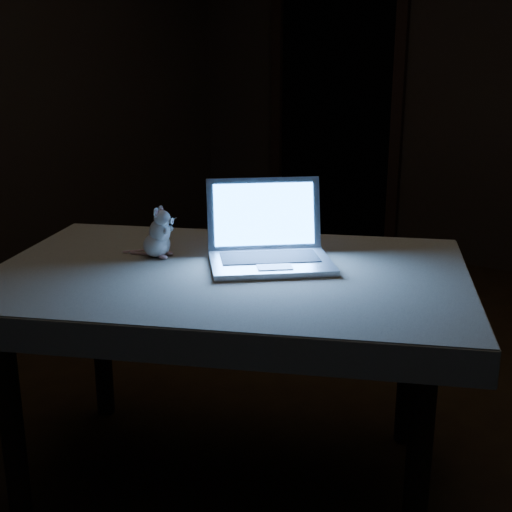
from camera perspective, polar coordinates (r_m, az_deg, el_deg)
The scene contains 7 objects.
floor at distance 2.79m, azimuth 3.09°, elevation -13.55°, with size 5.00×5.00×0.00m, color black.
back_wall at distance 4.76m, azimuth 19.09°, elevation 14.40°, with size 4.50×0.04×2.60m, color black.
doorway at distance 5.16m, azimuth 6.67°, elevation 12.62°, with size 1.06×0.36×2.13m, color black, non-canonical shape.
table at distance 2.29m, azimuth -2.19°, elevation -10.16°, with size 1.38×0.89×0.74m, color black, non-canonical shape.
tablecloth at distance 2.26m, azimuth -3.24°, elevation -1.53°, with size 1.48×0.98×0.10m, color #B8B29A, non-canonical shape.
laptop at distance 2.14m, azimuth 1.28°, elevation 2.45°, with size 0.38×0.34×0.26m, color #B3B2B7, non-canonical shape.
plush_mouse at distance 2.28m, azimuth -8.30°, elevation 1.98°, with size 0.12×0.12×0.17m, color white, non-canonical shape.
Camera 1 is at (1.19, -2.11, 1.39)m, focal length 48.00 mm.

